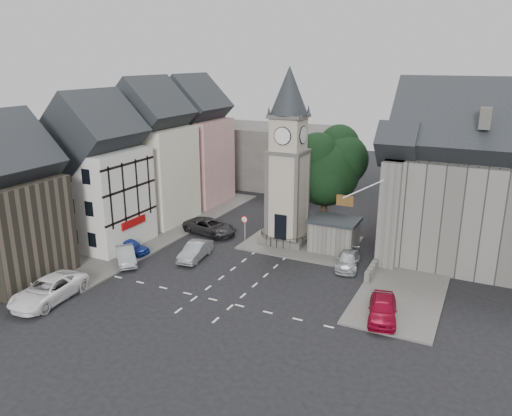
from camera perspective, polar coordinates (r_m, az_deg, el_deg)
The scene contains 25 objects.
ground at distance 41.27m, azimuth -0.79°, elevation -7.33°, with size 120.00×120.00×0.00m, color black.
pavement_west at distance 52.16m, azimuth -10.16°, elevation -2.27°, with size 6.00×30.00×0.14m, color #595651.
pavement_east at distance 45.16m, azimuth 17.79°, elevation -5.89°, with size 6.00×26.00×0.14m, color #595651.
central_island at distance 47.47m, azimuth 5.18°, elevation -3.99°, with size 10.00×8.00×0.16m, color #595651.
road_markings at distance 36.92m, azimuth -4.69°, elevation -10.44°, with size 20.00×8.00×0.01m, color silver.
clock_tower at distance 45.79m, azimuth 3.68°, elevation 5.75°, with size 4.86×4.86×16.25m.
stone_shelter at distance 45.54m, azimuth 8.89°, elevation -3.07°, with size 4.30×3.30×3.08m.
town_tree at distance 49.96m, azimuth 7.98°, elevation 5.21°, with size 7.20×7.20×10.80m.
warning_sign_post at distance 46.40m, azimuth -1.32°, elevation -1.87°, with size 0.70×0.19×2.85m.
terrace_pink at distance 60.19m, azimuth -7.23°, elevation 6.81°, with size 8.10×7.60×12.80m.
terrace_cream at distance 53.78m, azimuth -11.87°, elevation 5.41°, with size 8.10×7.60×12.80m.
terrace_tudor at distance 47.94m, azimuth -17.64°, elevation 3.12°, with size 8.10×7.60×12.00m.
building_sw_stone at distance 43.50m, azimuth -27.06°, elevation -0.44°, with size 8.60×7.60×10.40m.
backdrop_west at distance 69.30m, azimuth 0.72°, elevation 6.08°, with size 20.00×10.00×8.00m, color #4C4944.
east_building at distance 45.90m, azimuth 23.47°, elevation 2.03°, with size 14.40×11.40×12.60m.
east_boundary_wall at distance 47.26m, azimuth 14.85°, elevation -4.12°, with size 0.40×16.00×0.90m, color #5E5C56.
flagpole at distance 39.92m, azimuth 12.12°, elevation 2.11°, with size 3.68×0.10×2.74m.
car_west_blue at distance 46.21m, azimuth -14.26°, elevation -4.27°, with size 1.58×3.93×1.34m, color #1D379F.
car_west_silver at distance 44.14m, azimuth -14.70°, elevation -5.28°, with size 1.47×4.21×1.39m, color #A4A8AC.
car_west_grey at distance 49.81m, azimuth -5.30°, elevation -2.13°, with size 2.57×5.57×1.55m, color #2B2B2D.
car_island_silver at distance 43.93m, azimuth -6.95°, elevation -4.89°, with size 1.54×4.41×1.45m, color #9DA1A6.
car_island_east at distance 42.62m, azimuth 10.46°, elevation -5.90°, with size 1.75×4.30×1.25m, color #B5B9BE.
car_east_red at distance 35.02m, azimuth 14.27°, elevation -11.11°, with size 1.83×4.56×1.55m, color maroon.
van_sw_white at distance 39.31m, azimuth -22.65°, elevation -8.65°, with size 2.78×6.02×1.67m, color white.
pedestrian at distance 46.29m, azimuth 17.53°, elevation -4.35°, with size 0.57×0.38×1.57m, color #AC998E.
Camera 1 is at (16.96, -33.64, 16.85)m, focal length 35.00 mm.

